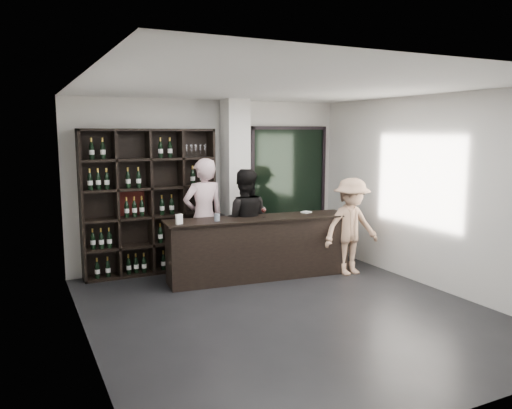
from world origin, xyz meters
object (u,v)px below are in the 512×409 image
wine_shelf (150,202)px  taster_pink (204,218)px  taster_black (244,222)px  tasting_counter (260,248)px  customer (351,227)px

wine_shelf → taster_pink: bearing=-34.0°
wine_shelf → taster_black: bearing=-27.4°
tasting_counter → taster_black: taster_black is taller
wine_shelf → tasting_counter: wine_shelf is taller
customer → wine_shelf: bearing=151.9°
wine_shelf → customer: size_ratio=1.50×
taster_black → customer: 1.77m
taster_pink → customer: taster_pink is taller
taster_black → customer: size_ratio=1.09×
wine_shelf → customer: bearing=-27.2°
wine_shelf → tasting_counter: size_ratio=0.79×
tasting_counter → taster_black: bearing=115.7°
tasting_counter → customer: bearing=-11.8°
wine_shelf → tasting_counter: (1.50, -1.05, -0.70)m
tasting_counter → customer: 1.55m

